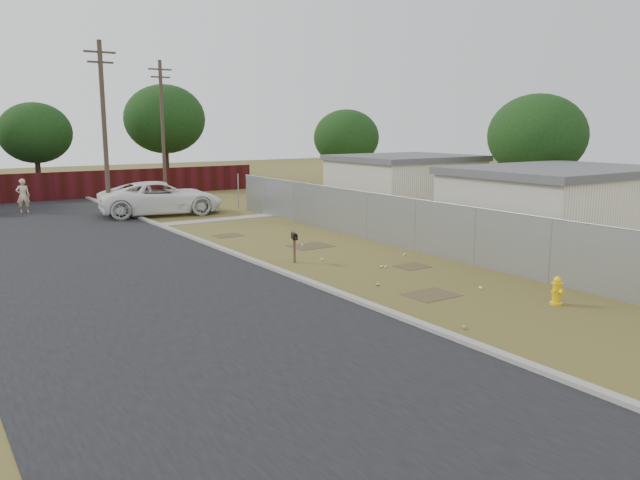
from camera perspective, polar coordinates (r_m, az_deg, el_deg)
ground at (r=22.24m, az=2.68°, el=-1.88°), size 120.00×120.00×0.00m
street at (r=26.67m, az=-19.84°, el=-0.38°), size 15.10×60.00×0.12m
chainlink_fence at (r=24.80m, az=7.09°, el=1.21°), size 0.10×27.06×2.02m
privacy_fence at (r=43.20m, az=-24.48°, el=4.41°), size 30.00×0.12×1.80m
utility_poles at (r=39.24m, az=-20.43°, el=9.73°), size 12.60×8.24×9.00m
houses at (r=30.77m, az=13.88°, el=4.21°), size 9.30×17.24×3.10m
horizon_trees at (r=43.27m, az=-15.46°, el=9.93°), size 33.32×31.94×7.78m
fire_hydrant at (r=17.91m, az=20.85°, el=-4.37°), size 0.36×0.35×0.80m
mailbox at (r=21.73m, az=-2.36°, el=0.11°), size 0.29×0.46×1.07m
pickup_truck at (r=34.58m, az=-14.32°, el=3.75°), size 6.88×4.01×1.80m
pedestrian at (r=37.72m, az=-25.51°, el=3.65°), size 0.76×0.57×1.89m
scattered_litter at (r=20.63m, az=5.80°, el=-2.78°), size 4.57×11.01×0.07m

